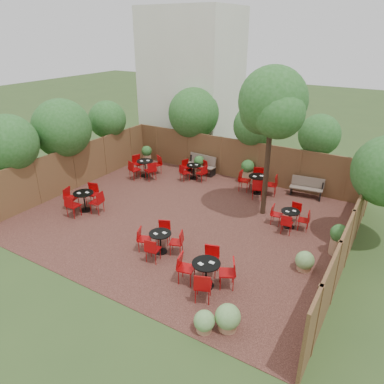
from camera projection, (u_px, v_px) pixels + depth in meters
The scene contains 13 objects.
ground at pixel (184, 219), 14.38m from camera, with size 80.00×80.00×0.00m, color #354F23.
courtyard_paving at pixel (184, 219), 14.37m from camera, with size 12.00×10.00×0.02m, color black.
fence_back at pixel (238, 159), 17.85m from camera, with size 12.00×0.08×2.00m, color #4F321D.
fence_left at pixel (75, 168), 16.80m from camera, with size 0.08×10.00×2.00m, color #4F321D.
fence_right at pixel (348, 239), 11.12m from camera, with size 0.08×10.00×2.00m, color #4F321D.
neighbour_building at pixel (192, 83), 21.07m from camera, with size 5.00×4.00×8.00m, color silver.
overhang_foliage at pixel (170, 130), 16.27m from camera, with size 15.64×10.70×2.67m.
courtyard_tree at pixel (272, 106), 13.01m from camera, with size 2.67×2.57×5.77m.
park_bench_left at pixel (201, 164), 18.65m from camera, with size 1.59×0.62×0.97m.
park_bench_right at pixel (307, 187), 16.10m from camera, with size 1.46×0.64×0.87m.
bistro_tables at pixel (185, 200), 14.88m from camera, with size 9.43×8.67×0.96m.
planters at pixel (227, 177), 16.78m from camera, with size 11.36×4.71×1.16m.
low_shrubs at pixel (251, 298), 9.70m from camera, with size 1.98×4.36×0.70m.
Camera 1 is at (6.85, -10.63, 6.93)m, focal length 33.93 mm.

